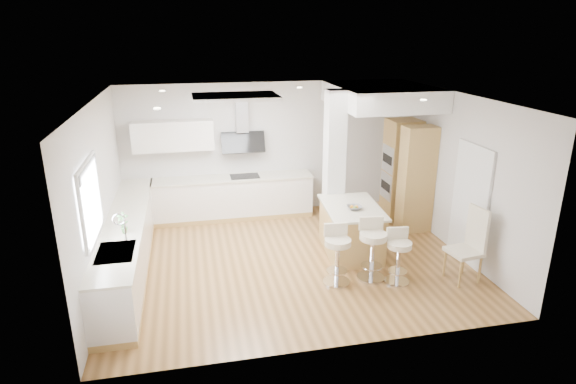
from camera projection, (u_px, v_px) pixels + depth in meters
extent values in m
plane|color=olive|center=(290.00, 260.00, 8.41)|extent=(6.00, 6.00, 0.00)
cube|color=white|center=(290.00, 260.00, 8.41)|extent=(6.00, 5.00, 0.02)
cube|color=beige|center=(266.00, 149.00, 10.27)|extent=(6.00, 0.04, 2.80)
cube|color=beige|center=(99.00, 196.00, 7.37)|extent=(0.04, 5.00, 2.80)
cube|color=beige|center=(455.00, 173.00, 8.54)|extent=(0.04, 5.00, 2.80)
cube|color=silver|center=(235.00, 96.00, 7.91)|extent=(1.40, 0.95, 0.05)
cube|color=white|center=(235.00, 97.00, 7.92)|extent=(1.25, 0.80, 0.03)
cylinder|color=beige|center=(162.00, 91.00, 8.51)|extent=(0.10, 0.10, 0.02)
cylinder|color=beige|center=(157.00, 108.00, 6.65)|extent=(0.10, 0.10, 0.02)
cylinder|color=beige|center=(300.00, 88.00, 9.00)|extent=(0.10, 0.10, 0.02)
cylinder|color=beige|center=(385.00, 89.00, 8.83)|extent=(0.10, 0.10, 0.02)
cylinder|color=beige|center=(423.00, 100.00, 7.44)|extent=(0.10, 0.10, 0.02)
cube|color=white|center=(90.00, 200.00, 6.46)|extent=(0.03, 1.15, 0.95)
cube|color=silver|center=(85.00, 164.00, 6.30)|extent=(0.04, 1.28, 0.06)
cube|color=silver|center=(95.00, 234.00, 6.63)|extent=(0.04, 1.28, 0.06)
cube|color=silver|center=(82.00, 216.00, 5.90)|extent=(0.04, 0.06, 0.95)
cube|color=silver|center=(98.00, 186.00, 7.03)|extent=(0.04, 0.06, 0.95)
cube|color=#94969B|center=(87.00, 169.00, 6.33)|extent=(0.03, 1.18, 0.14)
cube|color=#4D453D|center=(470.00, 206.00, 8.12)|extent=(0.02, 0.90, 2.00)
cube|color=silver|center=(470.00, 206.00, 8.11)|extent=(0.05, 1.00, 2.10)
cube|color=tan|center=(131.00, 266.00, 8.09)|extent=(0.60, 4.50, 0.10)
cube|color=silver|center=(128.00, 242.00, 7.96)|extent=(0.60, 4.50, 0.76)
cube|color=beige|center=(125.00, 220.00, 7.83)|extent=(0.63, 4.50, 0.04)
cube|color=#AAABAF|center=(116.00, 252.00, 6.67)|extent=(0.50, 0.75, 0.02)
cube|color=#AAABAF|center=(114.00, 262.00, 6.52)|extent=(0.40, 0.34, 0.10)
cube|color=#AAABAF|center=(117.00, 250.00, 6.85)|extent=(0.40, 0.34, 0.10)
cylinder|color=silver|center=(125.00, 231.00, 6.91)|extent=(0.02, 0.02, 0.36)
torus|color=silver|center=(119.00, 220.00, 6.83)|extent=(0.18, 0.02, 0.18)
imported|color=#50924A|center=(123.00, 223.00, 7.22)|extent=(0.17, 0.12, 0.33)
cube|color=tan|center=(234.00, 215.00, 10.28)|extent=(3.30, 0.60, 0.10)
cube|color=silver|center=(234.00, 196.00, 10.14)|extent=(3.30, 0.60, 0.76)
cube|color=beige|center=(233.00, 178.00, 10.01)|extent=(3.33, 0.63, 0.04)
cube|color=black|center=(245.00, 176.00, 10.06)|extent=(0.60, 0.40, 0.01)
cube|color=silver|center=(173.00, 136.00, 9.61)|extent=(1.60, 0.34, 0.60)
cube|color=#AAABAF|center=(242.00, 115.00, 9.84)|extent=(0.25, 0.18, 0.70)
cube|color=black|center=(243.00, 142.00, 9.94)|extent=(0.90, 0.26, 0.44)
cube|color=silver|center=(334.00, 165.00, 9.04)|extent=(0.35, 0.35, 2.80)
cube|color=white|center=(381.00, 96.00, 9.28)|extent=(1.78, 2.20, 0.40)
cube|color=tan|center=(401.00, 170.00, 9.98)|extent=(0.62, 0.62, 2.10)
cube|color=tan|center=(416.00, 180.00, 9.34)|extent=(0.62, 0.40, 2.10)
cube|color=#AAABAF|center=(388.00, 159.00, 9.84)|extent=(0.02, 0.55, 0.55)
cube|color=#AAABAF|center=(386.00, 186.00, 10.03)|extent=(0.02, 0.55, 0.55)
cube|color=black|center=(387.00, 159.00, 9.84)|extent=(0.01, 0.45, 0.18)
cube|color=black|center=(386.00, 186.00, 10.03)|extent=(0.01, 0.45, 0.18)
cube|color=tan|center=(351.00, 230.00, 8.58)|extent=(0.98, 1.43, 0.84)
cube|color=beige|center=(352.00, 207.00, 8.43)|extent=(1.07, 1.51, 0.04)
imported|color=slate|center=(354.00, 208.00, 8.28)|extent=(0.27, 0.27, 0.06)
sphere|color=orange|center=(357.00, 207.00, 8.29)|extent=(0.07, 0.07, 0.07)
sphere|color=orange|center=(352.00, 207.00, 8.29)|extent=(0.07, 0.07, 0.07)
sphere|color=olive|center=(355.00, 208.00, 8.24)|extent=(0.07, 0.07, 0.07)
cylinder|color=silver|center=(336.00, 282.00, 7.65)|extent=(0.46, 0.46, 0.03)
cylinder|color=silver|center=(337.00, 263.00, 7.54)|extent=(0.07, 0.07, 0.64)
cylinder|color=silver|center=(337.00, 270.00, 7.59)|extent=(0.35, 0.35, 0.01)
cylinder|color=beige|center=(338.00, 242.00, 7.43)|extent=(0.44, 0.44, 0.10)
cube|color=beige|center=(336.00, 229.00, 7.53)|extent=(0.37, 0.07, 0.22)
cylinder|color=silver|center=(371.00, 277.00, 7.78)|extent=(0.50, 0.50, 0.03)
cylinder|color=silver|center=(372.00, 258.00, 7.67)|extent=(0.08, 0.08, 0.67)
cylinder|color=silver|center=(372.00, 266.00, 7.72)|extent=(0.38, 0.38, 0.02)
cylinder|color=beige|center=(373.00, 236.00, 7.55)|extent=(0.48, 0.48, 0.10)
cube|color=beige|center=(371.00, 223.00, 7.66)|extent=(0.39, 0.09, 0.23)
cylinder|color=silver|center=(397.00, 281.00, 7.67)|extent=(0.44, 0.44, 0.03)
cylinder|color=silver|center=(398.00, 264.00, 7.57)|extent=(0.07, 0.07, 0.59)
cylinder|color=silver|center=(397.00, 271.00, 7.61)|extent=(0.34, 0.34, 0.01)
cylinder|color=beige|center=(400.00, 245.00, 7.46)|extent=(0.42, 0.42, 0.09)
cube|color=beige|center=(397.00, 233.00, 7.56)|extent=(0.35, 0.08, 0.20)
cube|color=beige|center=(464.00, 252.00, 7.59)|extent=(0.54, 0.54, 0.06)
cube|color=beige|center=(477.00, 230.00, 7.55)|extent=(0.12, 0.44, 0.75)
cylinder|color=tan|center=(460.00, 274.00, 7.45)|extent=(0.04, 0.04, 0.46)
cylinder|color=tan|center=(445.00, 263.00, 7.78)|extent=(0.04, 0.04, 0.46)
cylinder|color=tan|center=(480.00, 270.00, 7.57)|extent=(0.04, 0.04, 0.46)
cylinder|color=tan|center=(464.00, 260.00, 7.90)|extent=(0.04, 0.04, 0.46)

